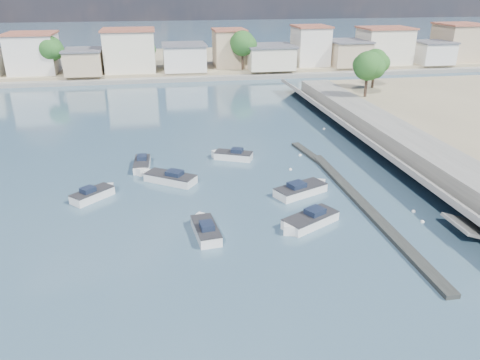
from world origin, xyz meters
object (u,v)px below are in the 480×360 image
at_px(motorboat_b, 94,194).
at_px(motorboat_a, 205,230).
at_px(motorboat_h, 303,190).
at_px(motorboat_c, 168,178).
at_px(motorboat_d, 308,221).
at_px(motorboat_g, 142,165).
at_px(motorboat_f, 232,156).

bearing_deg(motorboat_b, motorboat_a, -42.24).
distance_m(motorboat_a, motorboat_h, 11.50).
distance_m(motorboat_c, motorboat_d, 15.56).
bearing_deg(motorboat_b, motorboat_c, 21.79).
bearing_deg(motorboat_c, motorboat_a, -77.51).
bearing_deg(motorboat_g, motorboat_c, -57.38).
xyz_separation_m(motorboat_d, motorboat_h, (1.45, 6.12, 0.00)).
bearing_deg(motorboat_d, motorboat_g, 131.29).
bearing_deg(motorboat_c, motorboat_f, 36.50).
bearing_deg(motorboat_c, motorboat_h, -22.52).
xyz_separation_m(motorboat_c, motorboat_f, (7.23, 5.35, -0.00)).
bearing_deg(motorboat_f, motorboat_b, -150.09).
relative_size(motorboat_a, motorboat_c, 0.91).
bearing_deg(motorboat_b, motorboat_g, 58.28).
relative_size(motorboat_a, motorboat_g, 1.02).
xyz_separation_m(motorboat_a, motorboat_g, (-5.05, 15.15, 0.00)).
height_order(motorboat_b, motorboat_c, same).
bearing_deg(motorboat_a, motorboat_h, 31.54).
bearing_deg(motorboat_h, motorboat_f, 115.71).
distance_m(motorboat_a, motorboat_g, 15.97).
relative_size(motorboat_a, motorboat_f, 1.05).
height_order(motorboat_a, motorboat_c, same).
height_order(motorboat_a, motorboat_f, same).
xyz_separation_m(motorboat_f, motorboat_g, (-9.83, -1.30, 0.00)).
distance_m(motorboat_a, motorboat_d, 8.35).
height_order(motorboat_a, motorboat_h, same).
distance_m(motorboat_b, motorboat_f, 16.16).
xyz_separation_m(motorboat_c, motorboat_g, (-2.60, 4.06, 0.00)).
xyz_separation_m(motorboat_c, motorboat_d, (10.80, -11.20, -0.00)).
relative_size(motorboat_c, motorboat_d, 1.01).
relative_size(motorboat_c, motorboat_g, 1.13).
height_order(motorboat_c, motorboat_g, same).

